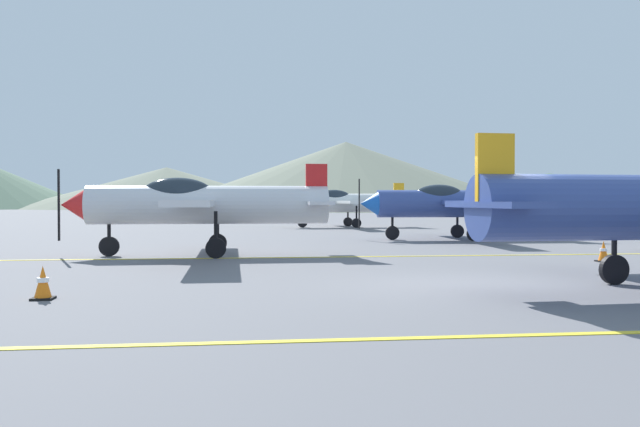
{
  "coord_description": "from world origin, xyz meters",
  "views": [
    {
      "loc": [
        -4.38,
        -12.17,
        1.71
      ],
      "look_at": [
        -1.26,
        14.0,
        1.2
      ],
      "focal_mm": 36.11,
      "sensor_mm": 36.0,
      "label": 1
    }
  ],
  "objects_px": {
    "traffic_cone_side": "(43,283)",
    "airplane_far": "(453,203)",
    "airplane_back": "(344,202)",
    "traffic_cone_front": "(604,252)",
    "airplane_mid": "(199,203)"
  },
  "relations": [
    {
      "from": "airplane_far",
      "to": "traffic_cone_side",
      "type": "height_order",
      "value": "airplane_far"
    },
    {
      "from": "airplane_back",
      "to": "traffic_cone_side",
      "type": "relative_size",
      "value": 16.47
    },
    {
      "from": "airplane_mid",
      "to": "airplane_far",
      "type": "height_order",
      "value": "same"
    },
    {
      "from": "airplane_back",
      "to": "traffic_cone_front",
      "type": "relative_size",
      "value": 16.47
    },
    {
      "from": "airplane_back",
      "to": "traffic_cone_front",
      "type": "height_order",
      "value": "airplane_back"
    },
    {
      "from": "airplane_mid",
      "to": "airplane_back",
      "type": "relative_size",
      "value": 1.0
    },
    {
      "from": "airplane_far",
      "to": "traffic_cone_front",
      "type": "xyz_separation_m",
      "value": [
        0.78,
        -10.71,
        -1.35
      ]
    },
    {
      "from": "airplane_back",
      "to": "airplane_mid",
      "type": "bearing_deg",
      "value": -110.68
    },
    {
      "from": "traffic_cone_side",
      "to": "traffic_cone_front",
      "type": "bearing_deg",
      "value": 21.6
    },
    {
      "from": "airplane_far",
      "to": "airplane_back",
      "type": "bearing_deg",
      "value": 101.28
    },
    {
      "from": "airplane_far",
      "to": "traffic_cone_front",
      "type": "relative_size",
      "value": 16.44
    },
    {
      "from": "traffic_cone_side",
      "to": "airplane_far",
      "type": "bearing_deg",
      "value": 51.57
    },
    {
      "from": "airplane_back",
      "to": "traffic_cone_side",
      "type": "xyz_separation_m",
      "value": [
        -9.99,
        -29.88,
        -1.35
      ]
    },
    {
      "from": "airplane_far",
      "to": "traffic_cone_side",
      "type": "distance_m",
      "value": 20.54
    },
    {
      "from": "airplane_mid",
      "to": "airplane_far",
      "type": "bearing_deg",
      "value": 33.78
    }
  ]
}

